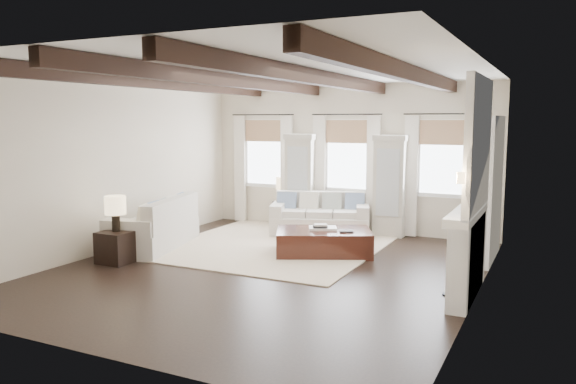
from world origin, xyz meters
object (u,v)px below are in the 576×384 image
at_px(side_table_back, 283,212).
at_px(sofa_back, 320,217).
at_px(sofa_left, 157,227).
at_px(ottoman, 324,242).
at_px(side_table_front, 117,247).

bearing_deg(side_table_back, sofa_back, -28.48).
bearing_deg(sofa_left, side_table_back, 71.53).
xyz_separation_m(sofa_back, ottoman, (0.78, -1.68, -0.13)).
height_order(sofa_left, side_table_back, sofa_left).
xyz_separation_m(sofa_back, sofa_left, (-2.30, -2.59, 0.03)).
bearing_deg(ottoman, sofa_back, 89.84).
distance_m(sofa_back, side_table_back, 1.39).
distance_m(sofa_back, sofa_left, 3.46).
relative_size(ottoman, side_table_back, 3.09).
distance_m(sofa_left, side_table_back, 3.42).
bearing_deg(sofa_left, ottoman, 16.44).
distance_m(sofa_back, side_table_front, 4.38).
distance_m(ottoman, side_table_front, 3.64).
bearing_deg(sofa_back, side_table_front, -119.72).
distance_m(sofa_left, ottoman, 3.21).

